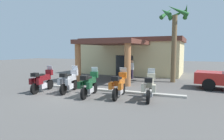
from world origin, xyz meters
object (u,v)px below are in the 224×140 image
(pedestrian, at_px, (132,68))
(motorcycle_cream, at_px, (150,87))
(motorcycle_silver, at_px, (69,81))
(palm_tree_near_portico, at_px, (174,29))
(motel_building, at_px, (132,56))
(motorcycle_green, at_px, (89,84))
(motorcycle_orange, at_px, (119,85))
(motorcycle_maroon, at_px, (42,81))

(pedestrian, bearing_deg, motorcycle_cream, -102.75)
(motorcycle_silver, bearing_deg, palm_tree_near_portico, -48.63)
(motel_building, bearing_deg, motorcycle_green, -83.91)
(palm_tree_near_portico, bearing_deg, motorcycle_orange, -109.72)
(motorcycle_orange, height_order, pedestrian, pedestrian)
(motorcycle_silver, distance_m, pedestrian, 7.24)
(motel_building, relative_size, motorcycle_silver, 5.30)
(motorcycle_maroon, distance_m, motorcycle_orange, 5.06)
(motorcycle_silver, relative_size, motorcycle_cream, 1.00)
(palm_tree_near_portico, bearing_deg, motel_building, 135.59)
(motel_building, height_order, motorcycle_maroon, motel_building)
(motorcycle_green, bearing_deg, motel_building, -2.05)
(motel_building, distance_m, motorcycle_orange, 11.57)
(motel_building, xyz_separation_m, palm_tree_near_portico, (4.78, -4.68, 2.30))
(motorcycle_cream, distance_m, pedestrian, 7.56)
(motorcycle_maroon, height_order, palm_tree_near_portico, palm_tree_near_portico)
(motorcycle_silver, bearing_deg, motel_building, -11.84)
(motorcycle_maroon, bearing_deg, motorcycle_cream, -92.00)
(motel_building, distance_m, motorcycle_silver, 11.24)
(motorcycle_silver, xyz_separation_m, palm_tree_near_portico, (5.71, 6.44, 3.63))
(motel_building, distance_m, motorcycle_cream, 11.96)
(motorcycle_silver, bearing_deg, motorcycle_maroon, 98.98)
(motorcycle_maroon, relative_size, pedestrian, 1.29)
(motorcycle_cream, bearing_deg, motorcycle_orange, 87.38)
(motorcycle_maroon, relative_size, motorcycle_cream, 1.00)
(motel_building, xyz_separation_m, pedestrian, (1.17, -4.20, -1.02))
(motorcycle_silver, distance_m, motorcycle_orange, 3.36)
(motorcycle_green, bearing_deg, motorcycle_silver, 68.77)
(motorcycle_maroon, height_order, pedestrian, pedestrian)
(pedestrian, relative_size, palm_tree_near_portico, 0.27)
(motorcycle_green, bearing_deg, motorcycle_orange, -83.98)
(motorcycle_cream, distance_m, palm_tree_near_portico, 7.44)
(motorcycle_orange, xyz_separation_m, motorcycle_cream, (1.68, 0.09, 0.00))
(motorcycle_silver, bearing_deg, pedestrian, -23.91)
(motorcycle_silver, height_order, palm_tree_near_portico, palm_tree_near_portico)
(motorcycle_maroon, relative_size, motorcycle_green, 1.00)
(pedestrian, bearing_deg, palm_tree_near_portico, -43.39)
(motorcycle_maroon, height_order, motorcycle_orange, same)
(motorcycle_silver, xyz_separation_m, motorcycle_green, (1.68, -0.47, 0.00))
(pedestrian, height_order, palm_tree_near_portico, palm_tree_near_portico)
(motel_building, distance_m, palm_tree_near_portico, 7.08)
(motorcycle_silver, distance_m, motorcycle_green, 1.74)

